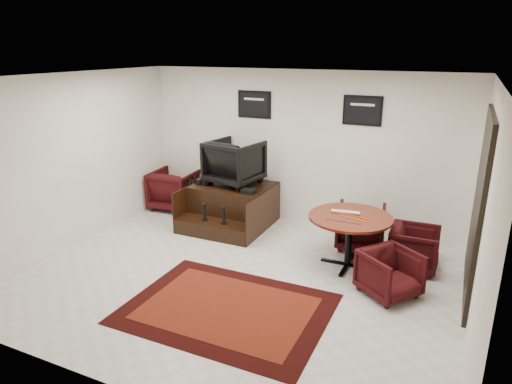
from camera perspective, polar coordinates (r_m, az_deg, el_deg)
ground at (r=6.70m, az=-2.18°, el=-10.56°), size 6.00×6.00×0.00m
room_shell at (r=6.00m, az=1.63°, el=4.33°), size 6.02×5.02×2.81m
area_rug at (r=5.98m, az=-3.62°, el=-14.32°), size 2.52×1.89×0.01m
shine_podium at (r=8.47m, az=-3.09°, el=-1.82°), size 1.44×1.48×0.74m
shine_chair at (r=8.35m, az=-2.71°, el=4.01°), size 1.00×0.95×0.91m
shoes_pair at (r=8.52m, az=-6.42°, el=1.39°), size 0.23×0.28×0.10m
polish_kit at (r=7.90m, az=-0.94°, el=0.11°), size 0.25×0.18×0.08m
umbrella_black at (r=8.71m, az=-8.76°, el=-0.82°), size 0.32×0.12×0.87m
umbrella_hooked at (r=8.81m, az=-8.20°, el=-0.39°), size 0.34×0.13×0.92m
armchair_side at (r=9.42m, az=-10.17°, el=0.56°), size 0.91×0.86×0.87m
meeting_table at (r=6.87m, az=11.68°, el=-3.70°), size 1.23×1.23×0.80m
table_chair_back at (r=7.69m, az=12.97°, el=-3.97°), size 0.86×0.82×0.78m
table_chair_window at (r=7.20m, az=19.19°, el=-6.41°), size 0.66×0.70×0.71m
table_chair_corner at (r=6.36m, az=16.40°, el=-9.50°), size 0.90×0.91×0.69m
paper_roll at (r=6.92m, az=11.13°, el=-2.46°), size 0.42×0.10×0.05m
table_clutter at (r=6.73m, az=11.75°, el=-3.26°), size 0.57×0.33×0.01m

